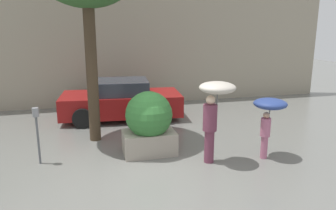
# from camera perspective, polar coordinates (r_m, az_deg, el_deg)

# --- Properties ---
(ground_plane) EXTENTS (40.00, 40.00, 0.00)m
(ground_plane) POSITION_cam_1_polar(r_m,az_deg,el_deg) (7.09, -5.14, -11.78)
(ground_plane) COLOR slate
(building_facade) EXTENTS (18.00, 0.30, 6.00)m
(building_facade) POSITION_cam_1_polar(r_m,az_deg,el_deg) (12.87, -10.22, 13.28)
(building_facade) COLOR #9E937F
(building_facade) RESTS_ON ground
(planter_box) EXTENTS (1.25, 1.13, 1.54)m
(planter_box) POSITION_cam_1_polar(r_m,az_deg,el_deg) (7.86, -3.33, -3.09)
(planter_box) COLOR #9E9384
(planter_box) RESTS_ON ground
(person_adult) EXTENTS (0.80, 0.80, 1.87)m
(person_adult) POSITION_cam_1_polar(r_m,az_deg,el_deg) (7.22, 8.09, 0.34)
(person_adult) COLOR brown
(person_adult) RESTS_ON ground
(person_child) EXTENTS (0.76, 0.76, 1.42)m
(person_child) POSITION_cam_1_polar(r_m,az_deg,el_deg) (7.85, 17.20, -0.88)
(person_child) COLOR #B76684
(person_child) RESTS_ON ground
(parked_car_near) EXTENTS (4.02, 2.25, 1.30)m
(parked_car_near) POSITION_cam_1_polar(r_m,az_deg,el_deg) (11.02, -8.11, 0.76)
(parked_car_near) COLOR maroon
(parked_car_near) RESTS_ON ground
(parking_meter) EXTENTS (0.14, 0.14, 1.30)m
(parking_meter) POSITION_cam_1_polar(r_m,az_deg,el_deg) (7.77, -21.91, -3.09)
(parking_meter) COLOR #595B60
(parking_meter) RESTS_ON ground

